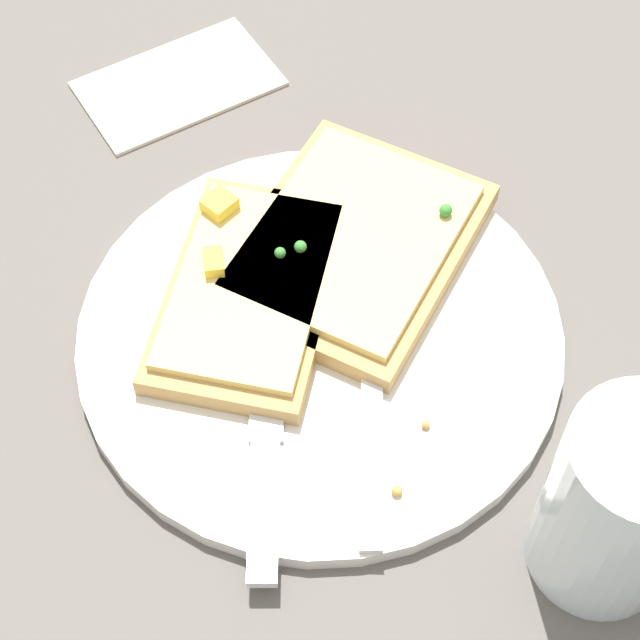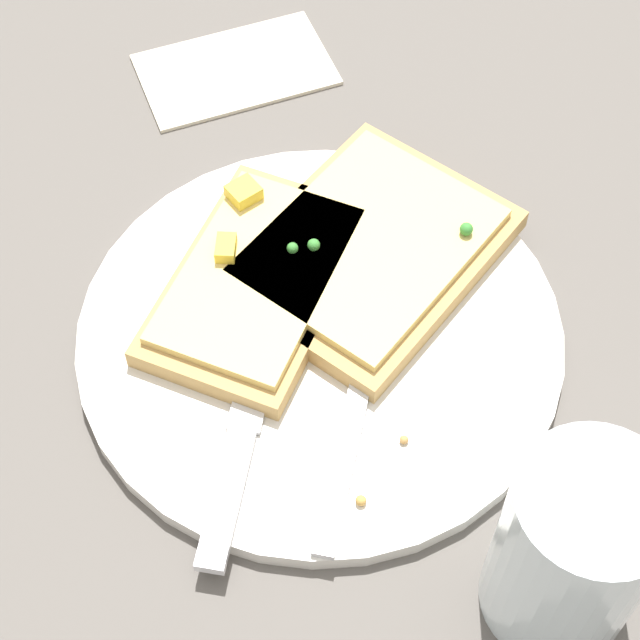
% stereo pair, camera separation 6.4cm
% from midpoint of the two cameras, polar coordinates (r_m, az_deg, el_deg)
% --- Properties ---
extents(ground_plane, '(4.00, 4.00, 0.00)m').
position_cam_midpoint_polar(ground_plane, '(0.66, 2.78, -1.29)').
color(ground_plane, '#56514C').
extents(plate, '(0.29, 0.29, 0.01)m').
position_cam_midpoint_polar(plate, '(0.65, 2.80, -1.00)').
color(plate, silver).
rests_on(plate, ground).
extents(fork, '(0.13, 0.19, 0.01)m').
position_cam_midpoint_polar(fork, '(0.63, 5.25, -2.88)').
color(fork, silver).
rests_on(fork, plate).
extents(knife, '(0.13, 0.20, 0.01)m').
position_cam_midpoint_polar(knife, '(0.61, -0.99, -5.46)').
color(knife, silver).
rests_on(knife, plate).
extents(pizza_slice_main, '(0.21, 0.20, 0.03)m').
position_cam_midpoint_polar(pizza_slice_main, '(0.67, 5.38, 3.57)').
color(pizza_slice_main, tan).
rests_on(pizza_slice_main, plate).
extents(pizza_slice_corner, '(0.18, 0.18, 0.03)m').
position_cam_midpoint_polar(pizza_slice_corner, '(0.65, -0.58, 1.93)').
color(pizza_slice_corner, tan).
rests_on(pizza_slice_corner, plate).
extents(crumb_scatter, '(0.07, 0.16, 0.01)m').
position_cam_midpoint_polar(crumb_scatter, '(0.65, 4.47, -0.04)').
color(crumb_scatter, tan).
rests_on(crumb_scatter, plate).
extents(drinking_glass, '(0.08, 0.08, 0.12)m').
position_cam_midpoint_polar(drinking_glass, '(0.55, 16.68, -12.03)').
color(drinking_glass, silver).
rests_on(drinking_glass, ground).
extents(napkin, '(0.14, 0.08, 0.01)m').
position_cam_midpoint_polar(napkin, '(0.81, -2.24, 13.14)').
color(napkin, beige).
rests_on(napkin, ground).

